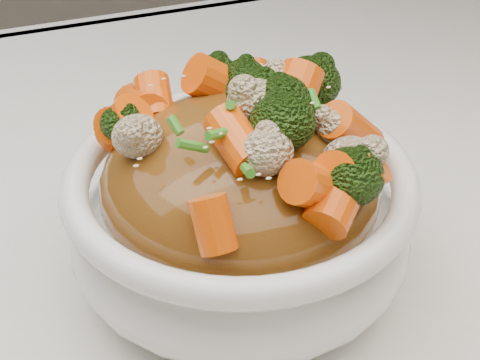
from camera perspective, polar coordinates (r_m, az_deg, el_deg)
name	(u,v)px	position (r m, az deg, el deg)	size (l,w,h in m)	color
tablecloth	(152,315)	(0.45, -6.85, -10.38)	(1.20, 0.80, 0.04)	silver
bowl	(240,222)	(0.42, 0.00, -3.25)	(0.19, 0.19, 0.08)	white
sauce_base	(240,184)	(0.40, 0.00, -0.31)	(0.15, 0.15, 0.08)	brown
carrots	(240,94)	(0.37, 0.00, 6.67)	(0.15, 0.15, 0.04)	#F15607
broccoli	(240,96)	(0.37, 0.00, 6.55)	(0.15, 0.15, 0.04)	black
cauliflower	(240,99)	(0.37, 0.00, 6.31)	(0.15, 0.15, 0.03)	beige
scallions	(240,93)	(0.37, 0.00, 6.79)	(0.12, 0.12, 0.02)	#33821E
sesame_seeds	(240,93)	(0.37, 0.00, 6.79)	(0.14, 0.14, 0.01)	beige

